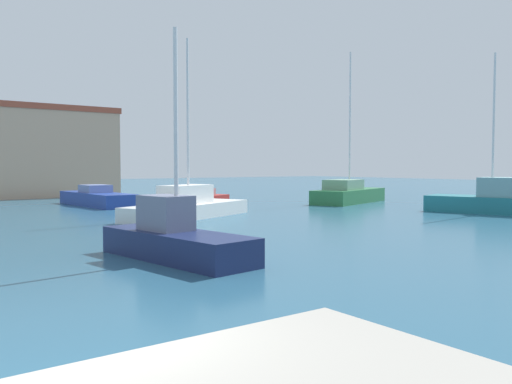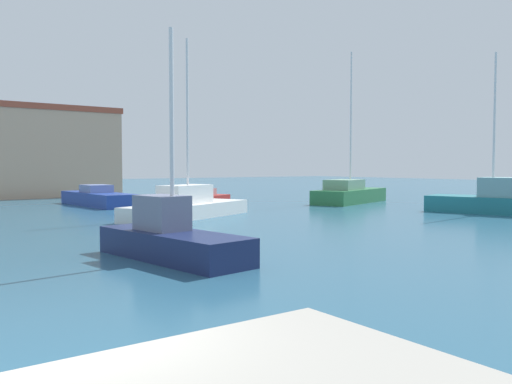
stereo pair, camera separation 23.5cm
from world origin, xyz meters
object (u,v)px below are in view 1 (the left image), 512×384
(sailboat_green_distant_north, at_px, (348,194))
(sailboat_white_near_pier, at_px, (188,206))
(motorboat_blue_distant_east, at_px, (97,198))
(sailboat_navy_far_right, at_px, (175,238))
(motorboat_red_behind_lamppost, at_px, (205,198))
(sailboat_teal_outer_mooring, at_px, (495,200))

(sailboat_green_distant_north, distance_m, sailboat_white_near_pier, 15.13)
(motorboat_blue_distant_east, relative_size, sailboat_navy_far_right, 1.25)
(sailboat_green_distant_north, distance_m, motorboat_blue_distant_east, 17.83)
(sailboat_navy_far_right, bearing_deg, motorboat_red_behind_lamppost, 57.16)
(motorboat_blue_distant_east, bearing_deg, sailboat_green_distant_north, -27.87)
(motorboat_blue_distant_east, distance_m, sailboat_teal_outer_mooring, 25.20)
(sailboat_green_distant_north, bearing_deg, motorboat_red_behind_lamppost, 148.31)
(motorboat_blue_distant_east, bearing_deg, sailboat_navy_far_right, -103.78)
(motorboat_blue_distant_east, bearing_deg, motorboat_red_behind_lamppost, -22.47)
(motorboat_red_behind_lamppost, relative_size, sailboat_teal_outer_mooring, 0.54)
(motorboat_red_behind_lamppost, distance_m, sailboat_navy_far_right, 22.43)
(motorboat_blue_distant_east, relative_size, sailboat_white_near_pier, 0.89)
(sailboat_green_distant_north, height_order, motorboat_red_behind_lamppost, sailboat_green_distant_north)
(motorboat_blue_distant_east, xyz_separation_m, sailboat_teal_outer_mooring, (16.26, -19.24, 0.24))
(motorboat_red_behind_lamppost, height_order, sailboat_navy_far_right, sailboat_navy_far_right)
(motorboat_red_behind_lamppost, xyz_separation_m, sailboat_white_near_pier, (-5.95, -8.34, 0.21))
(motorboat_blue_distant_east, height_order, motorboat_red_behind_lamppost, motorboat_blue_distant_east)
(sailboat_navy_far_right, bearing_deg, motorboat_blue_distant_east, 76.22)
(sailboat_navy_far_right, bearing_deg, sailboat_white_near_pier, 59.41)
(sailboat_teal_outer_mooring, bearing_deg, sailboat_white_near_pier, 152.28)
(motorboat_red_behind_lamppost, bearing_deg, sailboat_navy_far_right, -122.84)
(sailboat_navy_far_right, xyz_separation_m, sailboat_white_near_pier, (6.21, 10.51, -0.01))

